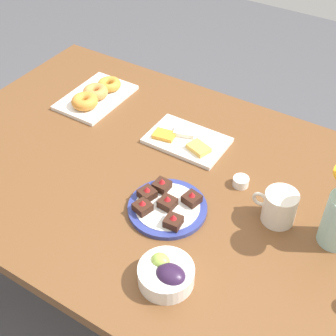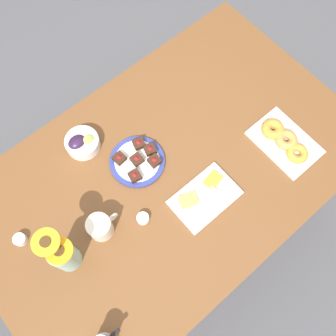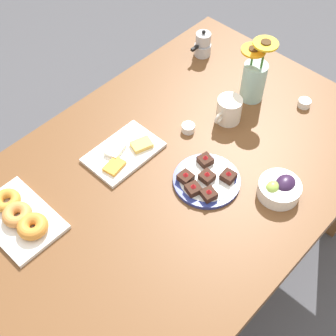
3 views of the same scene
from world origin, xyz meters
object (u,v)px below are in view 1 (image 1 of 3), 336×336
at_px(coffee_mug, 279,207).
at_px(dining_table, 168,197).
at_px(grape_bowl, 167,274).
at_px(croissant_platter, 96,95).
at_px(dessert_plate, 167,206).
at_px(jam_cup_berry, 241,181).
at_px(cheese_platter, 186,140).

bearing_deg(coffee_mug, dining_table, 3.18).
xyz_separation_m(dining_table, grape_bowl, (-0.19, 0.31, 0.12)).
distance_m(grape_bowl, croissant_platter, 0.83).
relative_size(coffee_mug, dessert_plate, 0.56).
relative_size(dining_table, jam_cup_berry, 33.33).
bearing_deg(coffee_mug, dessert_plate, 25.29).
bearing_deg(dining_table, jam_cup_berry, -156.31).
bearing_deg(dining_table, croissant_platter, -25.45).
bearing_deg(coffee_mug, cheese_platter, -22.30).
relative_size(dining_table, dessert_plate, 7.11).
distance_m(dining_table, cheese_platter, 0.20).
distance_m(dining_table, croissant_platter, 0.51).
relative_size(croissant_platter, dessert_plate, 1.24).
bearing_deg(dining_table, dessert_plate, 120.41).
xyz_separation_m(grape_bowl, croissant_platter, (0.64, -0.53, -0.01)).
height_order(dining_table, coffee_mug, coffee_mug).
bearing_deg(cheese_platter, grape_bowl, 115.21).
distance_m(grape_bowl, cheese_platter, 0.54).
relative_size(cheese_platter, croissant_platter, 0.93).
distance_m(dining_table, coffee_mug, 0.37).
height_order(cheese_platter, jam_cup_berry, cheese_platter).
distance_m(coffee_mug, jam_cup_berry, 0.16).
height_order(cheese_platter, croissant_platter, croissant_platter).
bearing_deg(dessert_plate, croissant_platter, -32.36).
relative_size(grape_bowl, dessert_plate, 0.62).
bearing_deg(dining_table, grape_bowl, 121.47).
xyz_separation_m(cheese_platter, dessert_plate, (-0.10, 0.29, 0.00)).
xyz_separation_m(coffee_mug, dessert_plate, (0.28, 0.13, -0.04)).
xyz_separation_m(coffee_mug, jam_cup_berry, (0.14, -0.07, -0.03)).
bearing_deg(cheese_platter, croissant_platter, -5.17).
bearing_deg(dessert_plate, jam_cup_berry, -123.92).
distance_m(grape_bowl, jam_cup_berry, 0.40).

